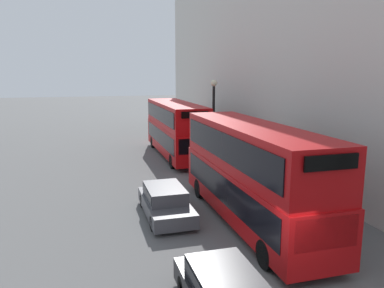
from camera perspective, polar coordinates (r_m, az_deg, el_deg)
bus_leading at (r=16.26m, az=8.95°, el=-3.87°), size 2.59×10.78×4.34m
bus_second_in_queue at (r=29.23m, az=-2.54°, el=2.63°), size 2.59×10.79×4.20m
car_hatchback at (r=17.30m, az=-4.10°, el=-8.61°), size 1.87×4.52×1.38m
street_lamp at (r=25.51m, az=3.30°, el=4.67°), size 0.44×0.44×6.02m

